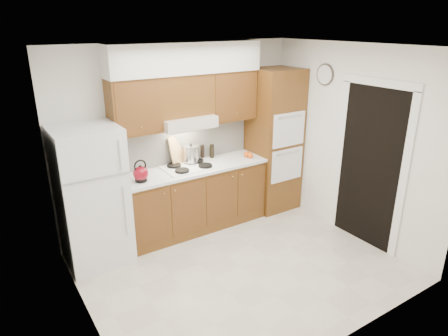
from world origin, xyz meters
The scene contains 26 objects.
floor centered at (0.00, 0.00, 0.00)m, with size 3.60×3.60×0.00m, color beige.
ceiling centered at (0.00, 0.00, 2.60)m, with size 3.60×3.60×0.00m, color white.
wall_back centered at (0.00, 1.50, 1.30)m, with size 3.60×0.02×2.60m, color white.
wall_left centered at (-1.80, 0.00, 1.30)m, with size 0.02×3.00×2.60m, color white.
wall_right centered at (1.80, 0.00, 1.30)m, with size 0.02×3.00×2.60m, color white.
fridge centered at (-1.41, 1.14, 0.86)m, with size 0.75×0.72×1.72m, color white.
base_cabinets centered at (0.02, 1.20, 0.45)m, with size 2.11×0.60×0.90m, color brown.
countertop centered at (0.03, 1.19, 0.92)m, with size 2.13×0.62×0.04m, color white.
backsplash centered at (0.02, 1.49, 1.22)m, with size 2.11×0.03×0.56m, color white.
oven_cabinet centered at (1.44, 1.18, 1.10)m, with size 0.70×0.65×2.20m, color brown.
upper_cab_left centered at (-0.71, 1.33, 1.85)m, with size 0.63×0.33×0.70m, color brown.
upper_cab_right centered at (0.72, 1.33, 1.85)m, with size 0.73×0.33×0.70m, color brown.
range_hood centered at (-0.02, 1.27, 1.57)m, with size 0.75×0.45×0.15m, color silver.
upper_cab_over_hood centered at (-0.02, 1.33, 1.92)m, with size 0.75×0.33×0.55m, color brown.
soffit centered at (0.03, 1.32, 2.40)m, with size 2.13×0.36×0.40m, color silver.
cooktop centered at (-0.02, 1.21, 0.95)m, with size 0.74×0.50×0.01m, color white.
doorway centered at (1.79, -0.35, 1.05)m, with size 0.02×0.90×2.10m, color black.
wall_clock centered at (1.79, 0.55, 2.15)m, with size 0.30×0.30×0.02m, color #3F3833.
kettle centered at (-0.79, 1.08, 1.05)m, with size 0.19×0.19×0.19m, color maroon.
cutting_board centered at (-0.08, 1.45, 1.14)m, with size 0.30×0.02×0.40m, color tan.
stock_pot centered at (0.07, 1.34, 1.08)m, with size 0.21×0.21×0.22m, color #B5B6BA.
condiment_a centered at (0.32, 1.45, 1.04)m, with size 0.06×0.06×0.21m, color black.
condiment_b centered at (0.45, 1.40, 1.04)m, with size 0.06×0.06×0.20m, color black.
condiment_c centered at (0.45, 1.41, 1.02)m, with size 0.06×0.06×0.17m, color black.
orange_near centered at (0.91, 1.07, 0.98)m, with size 0.08×0.08×0.08m, color orange.
orange_far centered at (0.90, 1.14, 0.98)m, with size 0.09×0.09×0.09m, color #E65F0C.
Camera 1 is at (-2.46, -3.40, 2.85)m, focal length 32.00 mm.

